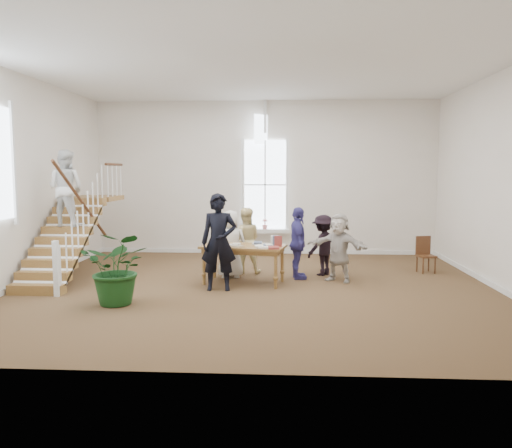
# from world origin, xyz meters

# --- Properties ---
(ground) EXTENTS (10.00, 10.00, 0.00)m
(ground) POSITION_xyz_m (0.00, 0.00, 0.00)
(ground) COLOR #4F391F
(ground) RESTS_ON ground
(room_shell) EXTENTS (10.49, 10.00, 10.00)m
(room_shell) POSITION_xyz_m (-0.00, 4.39, 0.40)
(room_shell) COLOR silver
(room_shell) RESTS_ON ground
(staircase) EXTENTS (1.10, 4.10, 2.92)m
(staircase) POSITION_xyz_m (-4.34, 0.75, 1.62)
(staircase) COLOR brown
(staircase) RESTS_ON ground
(library_table) EXTENTS (1.92, 1.22, 0.90)m
(library_table) POSITION_xyz_m (-0.29, 0.41, 0.75)
(library_table) COLOR brown
(library_table) RESTS_ON ground
(police_officer) EXTENTS (0.76, 0.53, 2.00)m
(police_officer) POSITION_xyz_m (-0.76, -0.22, 1.00)
(police_officer) COLOR black
(police_officer) RESTS_ON ground
(elderly_woman) EXTENTS (0.81, 0.57, 1.56)m
(elderly_woman) POSITION_xyz_m (-0.66, 1.03, 0.78)
(elderly_woman) COLOR silver
(elderly_woman) RESTS_ON ground
(person_yellow) EXTENTS (0.82, 0.67, 1.58)m
(person_yellow) POSITION_xyz_m (-0.36, 1.53, 0.79)
(person_yellow) COLOR #F4DE98
(person_yellow) RESTS_ON ground
(woman_cluster_a) EXTENTS (0.50, 1.00, 1.64)m
(woman_cluster_a) POSITION_xyz_m (0.89, 0.94, 0.82)
(woman_cluster_a) COLOR #3C3682
(woman_cluster_a) RESTS_ON ground
(woman_cluster_b) EXTENTS (1.03, 1.02, 1.43)m
(woman_cluster_b) POSITION_xyz_m (1.49, 1.39, 0.71)
(woman_cluster_b) COLOR black
(woman_cluster_b) RESTS_ON ground
(woman_cluster_c) EXTENTS (1.45, 1.09, 1.53)m
(woman_cluster_c) POSITION_xyz_m (1.79, 0.74, 0.76)
(woman_cluster_c) COLOR beige
(woman_cluster_c) RESTS_ON ground
(floor_plant) EXTENTS (1.25, 1.10, 1.36)m
(floor_plant) POSITION_xyz_m (-2.45, -1.45, 0.68)
(floor_plant) COLOR #133C15
(floor_plant) RESTS_ON ground
(side_chair) EXTENTS (0.45, 0.45, 0.88)m
(side_chair) POSITION_xyz_m (3.98, 1.88, 0.48)
(side_chair) COLOR #3E1D11
(side_chair) RESTS_ON ground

